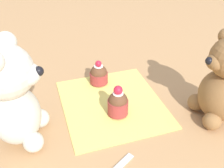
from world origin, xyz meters
The scene contains 6 objects.
ground_plane centered at (0.00, 0.00, 0.00)m, with size 4.00×4.00×0.00m, color tan.
knitted_placemat centered at (0.00, 0.00, 0.00)m, with size 0.25×0.22×0.01m, color #E0D166.
teddy_bear_cream centered at (-0.05, 0.20, 0.10)m, with size 0.12×0.12×0.21m.
teddy_bear_tan centered at (-0.11, -0.20, 0.09)m, with size 0.11×0.10×0.19m.
cupcake_near_cream_bear centered at (0.09, 0.01, 0.03)m, with size 0.05×0.05×0.06m.
cupcake_near_tan_bear centered at (-0.04, 0.00, 0.03)m, with size 0.04×0.04×0.07m.
Camera 1 is at (-0.46, 0.15, 0.38)m, focal length 42.00 mm.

